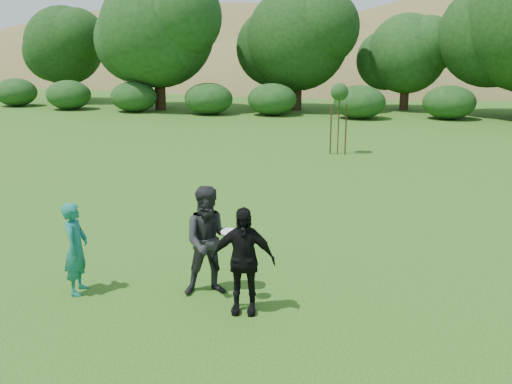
# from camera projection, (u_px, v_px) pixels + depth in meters

# --- Properties ---
(ground) EXTENTS (120.00, 120.00, 0.00)m
(ground) POSITION_uv_depth(u_px,v_px,m) (214.00, 291.00, 10.34)
(ground) COLOR #19470C
(ground) RESTS_ON ground
(player_teal) EXTENTS (0.53, 0.68, 1.67)m
(player_teal) POSITION_uv_depth(u_px,v_px,m) (76.00, 248.00, 10.08)
(player_teal) COLOR #186E60
(player_teal) RESTS_ON ground
(player_grey) EXTENTS (1.18, 1.07, 1.98)m
(player_grey) POSITION_uv_depth(u_px,v_px,m) (210.00, 241.00, 10.01)
(player_grey) COLOR #242527
(player_grey) RESTS_ON ground
(player_black) EXTENTS (1.13, 0.62, 1.82)m
(player_black) POSITION_uv_depth(u_px,v_px,m) (243.00, 260.00, 9.32)
(player_black) COLOR black
(player_black) RESTS_ON ground
(frisbee) EXTENTS (0.27, 0.27, 0.06)m
(frisbee) POSITION_uv_depth(u_px,v_px,m) (229.00, 232.00, 9.58)
(frisbee) COLOR white
(frisbee) RESTS_ON ground
(sapling) EXTENTS (0.70, 0.70, 2.85)m
(sapling) POSITION_uv_depth(u_px,v_px,m) (340.00, 94.00, 22.54)
(sapling) COLOR #3C2617
(sapling) RESTS_ON ground
(hillside) EXTENTS (150.00, 72.00, 52.00)m
(hillside) POSITION_uv_depth(u_px,v_px,m) (374.00, 167.00, 77.57)
(hillside) COLOR olive
(hillside) RESTS_ON ground
(tree_row) EXTENTS (53.92, 10.38, 9.62)m
(tree_row) POSITION_uv_depth(u_px,v_px,m) (412.00, 35.00, 35.17)
(tree_row) COLOR #3A2616
(tree_row) RESTS_ON ground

